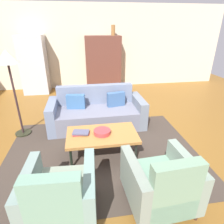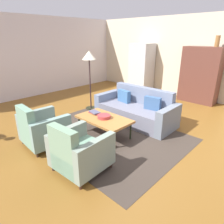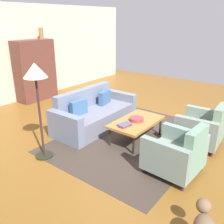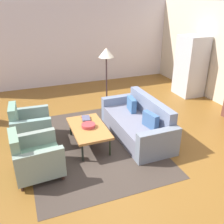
# 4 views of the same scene
# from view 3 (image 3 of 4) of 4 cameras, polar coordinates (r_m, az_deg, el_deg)

# --- Properties ---
(ground_plane) EXTENTS (11.01, 11.01, 0.00)m
(ground_plane) POSITION_cam_3_polar(r_m,az_deg,el_deg) (5.77, 2.26, -3.51)
(ground_plane) COLOR brown
(wall_back) EXTENTS (9.17, 0.12, 2.80)m
(wall_back) POSITION_cam_3_polar(r_m,az_deg,el_deg) (8.03, -20.11, 12.67)
(wall_back) COLOR beige
(wall_back) RESTS_ON ground
(area_rug) EXTENTS (3.40, 2.60, 0.01)m
(area_rug) POSITION_cam_3_polar(r_m,az_deg,el_deg) (5.24, 5.07, -6.19)
(area_rug) COLOR #3C332B
(area_rug) RESTS_ON ground
(couch) EXTENTS (2.11, 0.93, 0.86)m
(couch) POSITION_cam_3_polar(r_m,az_deg,el_deg) (5.75, -4.38, -0.51)
(couch) COLOR slate
(couch) RESTS_ON ground
(coffee_table) EXTENTS (1.20, 0.70, 0.43)m
(coffee_table) POSITION_cam_3_polar(r_m,az_deg,el_deg) (5.05, 5.69, -2.42)
(coffee_table) COLOR black
(coffee_table) RESTS_ON ground
(armchair_left) EXTENTS (0.84, 0.84, 0.88)m
(armchair_left) POSITION_cam_3_polar(r_m,az_deg,el_deg) (4.12, 15.03, -9.56)
(armchair_left) COLOR black
(armchair_left) RESTS_ON ground
(armchair_right) EXTENTS (0.85, 0.85, 0.88)m
(armchair_right) POSITION_cam_3_polar(r_m,az_deg,el_deg) (5.15, 20.41, -3.82)
(armchair_right) COLOR #351917
(armchair_right) RESTS_ON ground
(fruit_bowl) EXTENTS (0.29, 0.29, 0.07)m
(fruit_bowl) POSITION_cam_3_polar(r_m,az_deg,el_deg) (5.02, 5.73, -1.66)
(fruit_bowl) COLOR #AE373A
(fruit_bowl) RESTS_ON coffee_table
(book_stack) EXTENTS (0.30, 0.21, 0.05)m
(book_stack) POSITION_cam_3_polar(r_m,az_deg,el_deg) (4.77, 2.98, -2.97)
(book_stack) COLOR maroon
(book_stack) RESTS_ON coffee_table
(cabinet) EXTENTS (1.20, 0.51, 1.80)m
(cabinet) POSITION_cam_3_polar(r_m,az_deg,el_deg) (7.90, -17.43, 9.17)
(cabinet) COLOR brown
(cabinet) RESTS_ON ground
(vase_tall) EXTENTS (0.13, 0.13, 0.33)m
(vase_tall) POSITION_cam_3_polar(r_m,az_deg,el_deg) (7.97, -16.15, 17.14)
(vase_tall) COLOR olive
(vase_tall) RESTS_ON cabinet
(floor_lamp) EXTENTS (0.40, 0.40, 1.72)m
(floor_lamp) POSITION_cam_3_polar(r_m,az_deg,el_deg) (4.25, -17.27, 7.19)
(floor_lamp) COLOR black
(floor_lamp) RESTS_ON ground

